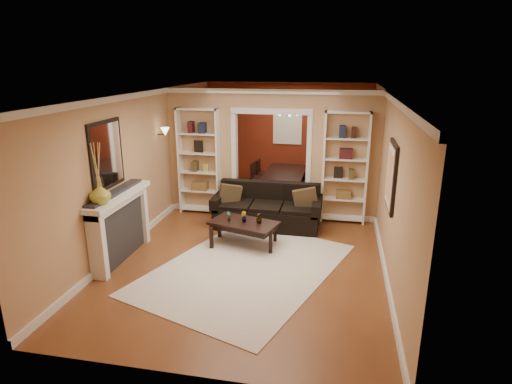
% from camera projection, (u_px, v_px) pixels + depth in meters
% --- Properties ---
extents(floor, '(8.00, 8.00, 0.00)m').
position_uv_depth(floor, '(261.00, 234.00, 8.34)').
color(floor, brown).
rests_on(floor, ground).
extents(ceiling, '(8.00, 8.00, 0.00)m').
position_uv_depth(ceiling, '(261.00, 93.00, 7.55)').
color(ceiling, white).
rests_on(ceiling, ground).
extents(wall_back, '(8.00, 0.00, 8.00)m').
position_uv_depth(wall_back, '(288.00, 133.00, 11.69)').
color(wall_back, tan).
rests_on(wall_back, ground).
extents(wall_front, '(8.00, 0.00, 8.00)m').
position_uv_depth(wall_front, '(186.00, 262.00, 4.19)').
color(wall_front, tan).
rests_on(wall_front, ground).
extents(wall_left, '(0.00, 8.00, 8.00)m').
position_uv_depth(wall_left, '(148.00, 162.00, 8.36)').
color(wall_left, tan).
rests_on(wall_left, ground).
extents(wall_right, '(0.00, 8.00, 8.00)m').
position_uv_depth(wall_right, '(386.00, 173.00, 7.53)').
color(wall_right, tan).
rests_on(wall_right, ground).
extents(partition_wall, '(4.50, 0.15, 2.70)m').
position_uv_depth(partition_wall, '(271.00, 154.00, 9.07)').
color(partition_wall, tan).
rests_on(partition_wall, floor).
extents(red_back_panel, '(4.44, 0.04, 2.64)m').
position_uv_depth(red_back_panel, '(287.00, 134.00, 11.67)').
color(red_back_panel, maroon).
rests_on(red_back_panel, floor).
extents(dining_window, '(0.78, 0.03, 0.98)m').
position_uv_depth(dining_window, '(287.00, 126.00, 11.57)').
color(dining_window, '#8CA5CC').
rests_on(dining_window, wall_back).
extents(area_rug, '(3.51, 4.11, 0.01)m').
position_uv_depth(area_rug, '(246.00, 268.00, 6.95)').
color(area_rug, silver).
rests_on(area_rug, floor).
extents(sofa, '(2.18, 0.94, 0.85)m').
position_uv_depth(sofa, '(267.00, 206.00, 8.63)').
color(sofa, black).
rests_on(sofa, floor).
extents(pillow_left, '(0.45, 0.33, 0.44)m').
position_uv_depth(pillow_left, '(230.00, 194.00, 8.69)').
color(pillow_left, brown).
rests_on(pillow_left, sofa).
extents(pillow_right, '(0.47, 0.17, 0.46)m').
position_uv_depth(pillow_right, '(306.00, 199.00, 8.40)').
color(pillow_right, brown).
rests_on(pillow_right, sofa).
extents(coffee_table, '(1.33, 0.95, 0.45)m').
position_uv_depth(coffee_table, '(244.00, 233.00, 7.79)').
color(coffee_table, black).
rests_on(coffee_table, floor).
extents(plant_left, '(0.10, 0.11, 0.18)m').
position_uv_depth(plant_left, '(229.00, 216.00, 7.74)').
color(plant_left, '#336626').
rests_on(plant_left, coffee_table).
extents(plant_center, '(0.14, 0.14, 0.20)m').
position_uv_depth(plant_center, '(244.00, 217.00, 7.69)').
color(plant_center, '#336626').
rests_on(plant_center, coffee_table).
extents(plant_right, '(0.11, 0.11, 0.20)m').
position_uv_depth(plant_right, '(259.00, 218.00, 7.64)').
color(plant_right, '#336626').
rests_on(plant_right, coffee_table).
extents(bookshelf_left, '(0.90, 0.30, 2.30)m').
position_uv_depth(bookshelf_left, '(199.00, 162.00, 9.25)').
color(bookshelf_left, white).
rests_on(bookshelf_left, floor).
extents(bookshelf_right, '(0.90, 0.30, 2.30)m').
position_uv_depth(bookshelf_right, '(345.00, 168.00, 8.68)').
color(bookshelf_right, white).
rests_on(bookshelf_right, floor).
extents(fireplace, '(0.32, 1.70, 1.16)m').
position_uv_depth(fireplace, '(122.00, 227.00, 7.15)').
color(fireplace, white).
rests_on(fireplace, floor).
extents(vase, '(0.41, 0.41, 0.33)m').
position_uv_depth(vase, '(100.00, 194.00, 6.43)').
color(vase, gold).
rests_on(vase, fireplace).
extents(mirror, '(0.03, 0.95, 1.10)m').
position_uv_depth(mirror, '(107.00, 155.00, 6.82)').
color(mirror, silver).
rests_on(mirror, wall_left).
extents(wall_sconce, '(0.18, 0.18, 0.22)m').
position_uv_depth(wall_sconce, '(162.00, 133.00, 8.72)').
color(wall_sconce, '#FFE0A5').
rests_on(wall_sconce, wall_left).
extents(framed_art, '(0.04, 0.85, 1.05)m').
position_uv_depth(framed_art, '(391.00, 176.00, 6.54)').
color(framed_art, black).
rests_on(framed_art, wall_right).
extents(dining_table, '(1.71, 0.95, 0.60)m').
position_uv_depth(dining_table, '(286.00, 183.00, 10.73)').
color(dining_table, black).
rests_on(dining_table, floor).
extents(dining_chair_nw, '(0.52, 0.52, 0.90)m').
position_uv_depth(dining_chair_nw, '(263.00, 179.00, 10.51)').
color(dining_chair_nw, black).
rests_on(dining_chair_nw, floor).
extents(dining_chair_ne, '(0.41, 0.41, 0.81)m').
position_uv_depth(dining_chair_ne, '(307.00, 184.00, 10.32)').
color(dining_chair_ne, black).
rests_on(dining_chair_ne, floor).
extents(dining_chair_sw, '(0.45, 0.45, 0.84)m').
position_uv_depth(dining_chair_sw, '(267.00, 174.00, 11.08)').
color(dining_chair_sw, black).
rests_on(dining_chair_sw, floor).
extents(dining_chair_se, '(0.56, 0.56, 0.85)m').
position_uv_depth(dining_chair_se, '(309.00, 176.00, 10.87)').
color(dining_chair_se, black).
rests_on(dining_chair_se, floor).
extents(chandelier, '(0.50, 0.50, 0.30)m').
position_uv_depth(chandelier, '(281.00, 114.00, 10.28)').
color(chandelier, '#3A211A').
rests_on(chandelier, ceiling).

